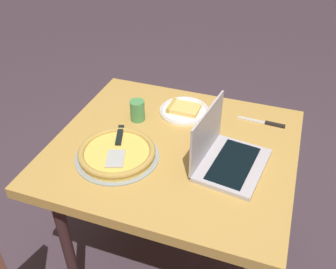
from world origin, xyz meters
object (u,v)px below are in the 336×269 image
at_px(dining_table, 173,159).
at_px(drink_cup, 137,110).
at_px(pizza_plate, 184,110).
at_px(pizza_tray, 117,153).
at_px(laptop, 224,154).
at_px(table_knife, 266,123).

relative_size(dining_table, drink_cup, 10.28).
distance_m(pizza_plate, drink_cup, 0.23).
bearing_deg(pizza_plate, pizza_tray, 68.74).
relative_size(laptop, table_knife, 1.54).
distance_m(dining_table, pizza_plate, 0.27).
relative_size(pizza_plate, table_knife, 1.08).
xyz_separation_m(laptop, pizza_plate, (0.26, -0.30, -0.04)).
bearing_deg(laptop, dining_table, -11.59).
xyz_separation_m(pizza_plate, pizza_tray, (0.16, 0.41, 0.01)).
bearing_deg(laptop, pizza_plate, -49.33).
distance_m(dining_table, laptop, 0.26).
bearing_deg(pizza_tray, table_knife, -140.66).
xyz_separation_m(dining_table, pizza_tray, (0.19, 0.15, 0.10)).
bearing_deg(drink_cup, laptop, 158.59).
height_order(pizza_plate, pizza_tray, pizza_tray).
bearing_deg(pizza_tray, pizza_plate, -111.26).
bearing_deg(dining_table, drink_cup, -30.32).
height_order(dining_table, table_knife, table_knife).
xyz_separation_m(pizza_tray, drink_cup, (0.03, -0.28, 0.03)).
xyz_separation_m(dining_table, pizza_plate, (0.03, -0.26, 0.09)).
bearing_deg(drink_cup, pizza_plate, -145.42).
relative_size(laptop, drink_cup, 3.41).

